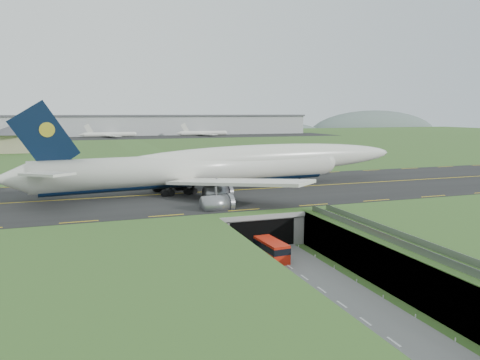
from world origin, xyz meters
name	(u,v)px	position (x,y,z in m)	size (l,w,h in m)	color
ground	(281,262)	(0.00, 0.00, 0.00)	(900.00, 900.00, 0.00)	#365221
airfield_deck	(282,244)	(0.00, 0.00, 3.00)	(800.00, 800.00, 6.00)	gray
trench_road	(303,277)	(0.00, -7.50, 0.10)	(12.00, 75.00, 0.20)	slate
taxiway	(221,191)	(0.00, 33.00, 6.09)	(800.00, 44.00, 0.18)	black
tunnel_portal	(245,219)	(0.00, 16.71, 3.33)	(17.00, 22.30, 6.00)	gray
guideway	(424,258)	(11.00, -19.11, 5.32)	(3.00, 53.00, 7.05)	#A8A8A3
jumbo_jet	(225,166)	(1.70, 35.36, 11.49)	(96.20, 61.23, 20.41)	silver
shuttle_tram	(271,250)	(-1.15, 1.38, 1.72)	(3.41, 7.87, 3.13)	red
service_building	(13,136)	(-56.08, 160.99, 13.08)	(24.50, 24.50, 11.95)	tan
cargo_terminal	(118,125)	(-0.09, 299.41, 13.96)	(320.00, 67.00, 15.60)	#B2B2B2
distant_hills	(170,138)	(64.38, 430.00, -4.00)	(700.00, 91.00, 60.00)	slate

